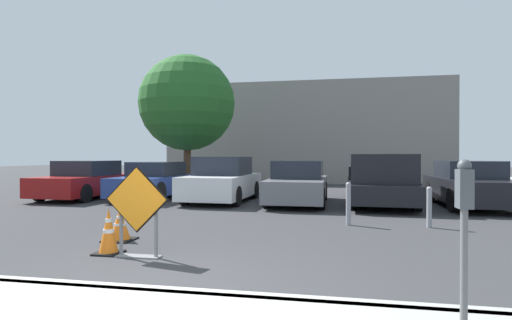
% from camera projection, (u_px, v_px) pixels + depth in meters
% --- Properties ---
extents(ground_plane, '(96.00, 96.00, 0.00)m').
position_uv_depth(ground_plane, '(275.00, 200.00, 14.11)').
color(ground_plane, '#333335').
extents(curb_lip, '(22.91, 0.20, 0.14)m').
position_uv_depth(curb_lip, '(148.00, 294.00, 4.29)').
color(curb_lip, '#999993').
rests_on(curb_lip, ground_plane).
extents(road_closed_sign, '(1.02, 0.20, 1.41)m').
position_uv_depth(road_closed_sign, '(137.00, 208.00, 6.10)').
color(road_closed_sign, black).
rests_on(road_closed_sign, ground_plane).
extents(traffic_cone_nearest, '(0.40, 0.40, 0.73)m').
position_uv_depth(traffic_cone_nearest, '(109.00, 231.00, 6.36)').
color(traffic_cone_nearest, black).
rests_on(traffic_cone_nearest, ground_plane).
extents(traffic_cone_second, '(0.51, 0.51, 0.58)m').
position_uv_depth(traffic_cone_second, '(120.00, 225.00, 7.36)').
color(traffic_cone_second, black).
rests_on(traffic_cone_second, ground_plane).
extents(parked_car_nearest, '(2.04, 4.21, 1.39)m').
position_uv_depth(parked_car_nearest, '(86.00, 181.00, 14.82)').
color(parked_car_nearest, maroon).
rests_on(parked_car_nearest, ground_plane).
extents(parked_car_second, '(1.90, 4.22, 1.35)m').
position_uv_depth(parked_car_second, '(156.00, 181.00, 14.61)').
color(parked_car_second, navy).
rests_on(parked_car_second, ground_plane).
extents(parked_car_third, '(2.04, 4.07, 1.54)m').
position_uv_depth(parked_car_third, '(222.00, 181.00, 13.77)').
color(parked_car_third, white).
rests_on(parked_car_third, ground_plane).
extents(parked_car_fourth, '(1.86, 4.20, 1.41)m').
position_uv_depth(parked_car_fourth, '(298.00, 184.00, 13.09)').
color(parked_car_fourth, slate).
rests_on(parked_car_fourth, ground_plane).
extents(pickup_truck, '(2.25, 5.47, 1.62)m').
position_uv_depth(pickup_truck, '(380.00, 182.00, 12.72)').
color(pickup_truck, black).
rests_on(pickup_truck, ground_plane).
extents(parked_car_fifth, '(1.90, 4.50, 1.41)m').
position_uv_depth(parked_car_fifth, '(469.00, 185.00, 12.30)').
color(parked_car_fifth, black).
rests_on(parked_car_fifth, ground_plane).
extents(bollard_nearest, '(0.12, 0.12, 0.97)m').
position_uv_depth(bollard_nearest, '(348.00, 202.00, 9.00)').
color(bollard_nearest, gray).
rests_on(bollard_nearest, ground_plane).
extents(bollard_second, '(0.12, 0.12, 0.90)m').
position_uv_depth(bollard_second, '(429.00, 206.00, 8.69)').
color(bollard_second, gray).
rests_on(bollard_second, ground_plane).
extents(parking_meter, '(0.11, 0.15, 1.39)m').
position_uv_depth(parking_meter, '(464.00, 213.00, 3.33)').
color(parking_meter, '#59595B').
rests_on(parking_meter, sidewalk_strip).
extents(building_facade_backdrop, '(16.39, 5.00, 5.85)m').
position_uv_depth(building_facade_backdrop, '(306.00, 134.00, 24.95)').
color(building_facade_backdrop, gray).
rests_on(building_facade_backdrop, ground_plane).
extents(street_tree_behind_lot, '(4.18, 4.18, 5.98)m').
position_uv_depth(street_tree_behind_lot, '(187.00, 103.00, 17.49)').
color(street_tree_behind_lot, '#513823').
rests_on(street_tree_behind_lot, ground_plane).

